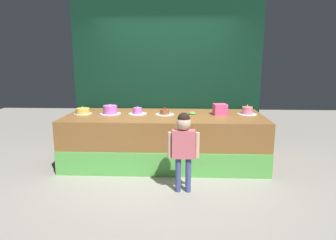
{
  "coord_description": "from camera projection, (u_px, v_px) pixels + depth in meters",
  "views": [
    {
      "loc": [
        0.27,
        -4.23,
        1.77
      ],
      "look_at": [
        0.07,
        0.38,
        0.79
      ],
      "focal_mm": 32.03,
      "sensor_mm": 36.0,
      "label": 1
    }
  ],
  "objects": [
    {
      "name": "child_figure",
      "position": [
        184.0,
        142.0,
        3.87
      ],
      "size": [
        0.42,
        0.19,
        1.08
      ],
      "color": "#3F4C8C",
      "rests_on": "ground_plane"
    },
    {
      "name": "donut",
      "position": [
        192.0,
        113.0,
        5.02
      ],
      "size": [
        0.12,
        0.12,
        0.04
      ],
      "primitive_type": "torus",
      "color": "#59B259",
      "rests_on": "stage_platform"
    },
    {
      "name": "cake_left",
      "position": [
        110.0,
        110.0,
        5.05
      ],
      "size": [
        0.36,
        0.36,
        0.18
      ],
      "color": "silver",
      "rests_on": "stage_platform"
    },
    {
      "name": "ground_plane",
      "position": [
        162.0,
        177.0,
        4.51
      ],
      "size": [
        12.0,
        12.0,
        0.0
      ],
      "primitive_type": "plane",
      "color": "gray"
    },
    {
      "name": "stage_platform",
      "position": [
        165.0,
        139.0,
        5.05
      ],
      "size": [
        3.25,
        1.3,
        0.82
      ],
      "color": "brown",
      "rests_on": "ground_plane"
    },
    {
      "name": "curtain_backdrop",
      "position": [
        167.0,
        77.0,
        5.57
      ],
      "size": [
        3.46,
        0.08,
        2.81
      ],
      "primitive_type": "cube",
      "color": "black",
      "rests_on": "ground_plane"
    },
    {
      "name": "cake_far_left",
      "position": [
        83.0,
        111.0,
        5.05
      ],
      "size": [
        0.31,
        0.31,
        0.14
      ],
      "color": "silver",
      "rests_on": "stage_platform"
    },
    {
      "name": "pink_box",
      "position": [
        220.0,
        109.0,
        4.98
      ],
      "size": [
        0.24,
        0.22,
        0.18
      ],
      "primitive_type": "cube",
      "rotation": [
        0.0,
        0.0,
        0.15
      ],
      "color": "#F65094",
      "rests_on": "stage_platform"
    },
    {
      "name": "cake_far_right",
      "position": [
        247.0,
        111.0,
        5.01
      ],
      "size": [
        0.32,
        0.32,
        0.19
      ],
      "color": "white",
      "rests_on": "stage_platform"
    },
    {
      "name": "cake_right",
      "position": [
        165.0,
        113.0,
        4.99
      ],
      "size": [
        0.32,
        0.32,
        0.12
      ],
      "color": "silver",
      "rests_on": "stage_platform"
    },
    {
      "name": "cake_center",
      "position": [
        138.0,
        112.0,
        5.05
      ],
      "size": [
        0.31,
        0.31,
        0.14
      ],
      "color": "white",
      "rests_on": "stage_platform"
    }
  ]
}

